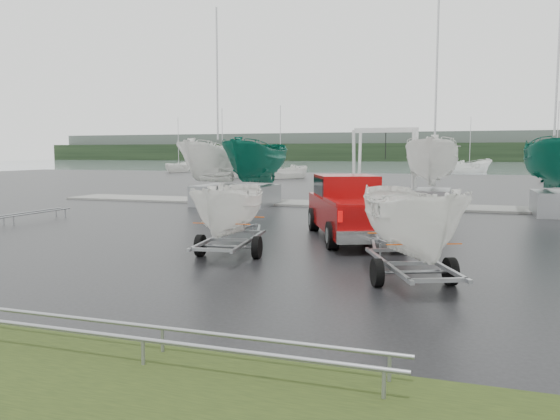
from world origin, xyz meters
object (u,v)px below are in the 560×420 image
Objects in this scene: pickup_truck at (350,205)px; trailer_parked at (230,166)px; trailer_hitched at (414,161)px; boat_hoist at (385,156)px.

trailer_parked is at bearing -141.82° from pickup_truck.
trailer_hitched is 17.18m from boat_hoist.
trailer_hitched is (2.57, -6.10, 1.58)m from pickup_truck.
trailer_hitched reaches higher than trailer_parked.
trailer_hitched is at bearing -80.36° from boat_hoist.
boat_hoist is (-2.88, 16.93, 0.01)m from trailer_hitched.
boat_hoist is (-0.31, 10.84, 1.59)m from pickup_truck.
boat_hoist is (2.13, 15.25, 0.21)m from trailer_parked.
trailer_parked is (-2.44, -4.41, 1.39)m from pickup_truck.
pickup_truck is 5.23m from trailer_parked.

